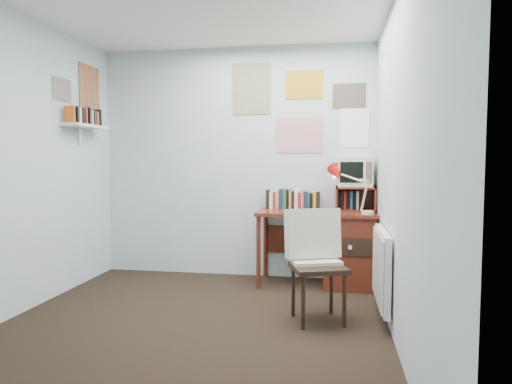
% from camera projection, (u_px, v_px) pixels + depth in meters
% --- Properties ---
extents(ground, '(3.50, 3.50, 0.00)m').
position_uv_depth(ground, '(186.00, 332.00, 3.39)').
color(ground, black).
rests_on(ground, ground).
extents(back_wall, '(3.00, 0.02, 2.50)m').
position_uv_depth(back_wall, '(236.00, 163.00, 5.02)').
color(back_wall, silver).
rests_on(back_wall, ground).
extents(left_wall, '(0.02, 3.50, 2.50)m').
position_uv_depth(left_wall, '(0.00, 164.00, 3.55)').
color(left_wall, silver).
rests_on(left_wall, ground).
extents(right_wall, '(0.02, 3.50, 2.50)m').
position_uv_depth(right_wall, '(399.00, 165.00, 3.05)').
color(right_wall, silver).
rests_on(right_wall, ground).
extents(desk, '(1.20, 0.55, 0.76)m').
position_uv_depth(desk, '(343.00, 246.00, 4.62)').
color(desk, '#5C2215').
rests_on(desk, ground).
extents(desk_chair, '(0.56, 0.54, 0.86)m').
position_uv_depth(desk_chair, '(318.00, 268.00, 3.59)').
color(desk_chair, black).
rests_on(desk_chair, ground).
extents(desk_lamp, '(0.34, 0.30, 0.43)m').
position_uv_depth(desk_lamp, '(368.00, 192.00, 4.36)').
color(desk_lamp, red).
rests_on(desk_lamp, desk).
extents(tv_riser, '(0.40, 0.30, 0.25)m').
position_uv_depth(tv_riser, '(355.00, 199.00, 4.68)').
color(tv_riser, '#5C2215').
rests_on(tv_riser, desk).
extents(crt_tv, '(0.35, 0.32, 0.32)m').
position_uv_depth(crt_tv, '(355.00, 171.00, 4.68)').
color(crt_tv, beige).
rests_on(crt_tv, tv_riser).
extents(book_row, '(0.60, 0.14, 0.22)m').
position_uv_depth(book_row, '(294.00, 199.00, 4.85)').
color(book_row, '#5C2215').
rests_on(book_row, desk).
extents(radiator, '(0.09, 0.80, 0.60)m').
position_uv_depth(radiator, '(382.00, 267.00, 3.66)').
color(radiator, white).
rests_on(radiator, right_wall).
extents(wall_shelf, '(0.20, 0.62, 0.24)m').
position_uv_depth(wall_shelf, '(86.00, 126.00, 4.59)').
color(wall_shelf, white).
rests_on(wall_shelf, left_wall).
extents(posters_back, '(1.20, 0.01, 0.90)m').
position_uv_depth(posters_back, '(299.00, 107.00, 4.86)').
color(posters_back, white).
rests_on(posters_back, back_wall).
extents(posters_left, '(0.01, 0.70, 0.60)m').
position_uv_depth(posters_left, '(76.00, 88.00, 4.58)').
color(posters_left, white).
rests_on(posters_left, left_wall).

